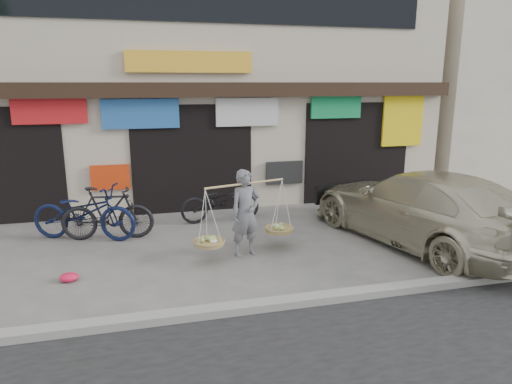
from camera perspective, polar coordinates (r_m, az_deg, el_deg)
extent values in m
plane|color=slate|center=(8.59, -4.89, -8.55)|extent=(70.00, 70.00, 0.00)
cube|color=gray|center=(6.78, -1.98, -14.28)|extent=(70.00, 0.25, 0.12)
cube|color=beige|center=(14.42, -9.65, 14.46)|extent=(14.00, 6.00, 7.00)
cube|color=black|center=(11.28, -8.13, 12.53)|extent=(14.00, 0.35, 0.35)
cube|color=black|center=(11.83, -8.07, 4.29)|extent=(3.00, 0.60, 2.70)
cube|color=black|center=(13.10, 11.96, 5.02)|extent=(3.00, 0.60, 2.70)
cube|color=red|center=(11.46, -24.41, 9.24)|extent=(1.60, 0.08, 0.60)
cube|color=#2762AE|center=(11.30, -14.21, 9.47)|extent=(1.80, 0.08, 0.70)
cube|color=silver|center=(11.61, -1.09, 9.97)|extent=(1.60, 0.08, 0.70)
cube|color=#15924F|center=(12.38, 9.96, 10.46)|extent=(1.40, 0.08, 0.60)
cube|color=yellow|center=(13.35, 17.84, 8.51)|extent=(1.20, 0.08, 1.40)
cube|color=red|center=(11.52, -17.76, 1.76)|extent=(0.90, 0.08, 0.60)
cube|color=black|center=(12.08, 3.56, 2.43)|extent=(1.00, 0.08, 0.60)
cube|color=yellow|center=(11.36, -8.28, 15.81)|extent=(3.00, 0.08, 0.50)
imported|color=slate|center=(8.58, -1.31, -2.65)|extent=(0.69, 0.55, 1.66)
cylinder|color=tan|center=(8.44, -1.34, 1.05)|extent=(1.60, 0.49, 0.04)
cylinder|color=#9B814A|center=(8.40, -5.89, -6.32)|extent=(0.56, 0.56, 0.07)
ellipsoid|color=#A5BF66|center=(8.38, -5.90, -5.93)|extent=(0.39, 0.39, 0.10)
cylinder|color=#9B814A|center=(9.09, 2.93, -4.70)|extent=(0.56, 0.56, 0.07)
ellipsoid|color=#A5BF66|center=(9.07, 2.93, -4.34)|extent=(0.39, 0.39, 0.10)
imported|color=#10193D|center=(10.15, -20.73, -2.42)|extent=(2.36, 1.53, 1.17)
imported|color=black|center=(10.01, -18.09, -2.53)|extent=(1.94, 0.76, 1.14)
imported|color=black|center=(10.78, -4.49, -1.18)|extent=(1.88, 0.69, 0.98)
imported|color=#BEB899|center=(9.86, 19.90, -1.80)|extent=(3.25, 5.52, 1.50)
cube|color=black|center=(11.64, 10.93, 0.01)|extent=(1.68, 0.49, 0.45)
cube|color=silver|center=(11.71, 10.71, -0.40)|extent=(0.44, 0.12, 0.12)
ellipsoid|color=#F81745|center=(8.31, -22.33, -9.82)|extent=(0.31, 0.25, 0.14)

